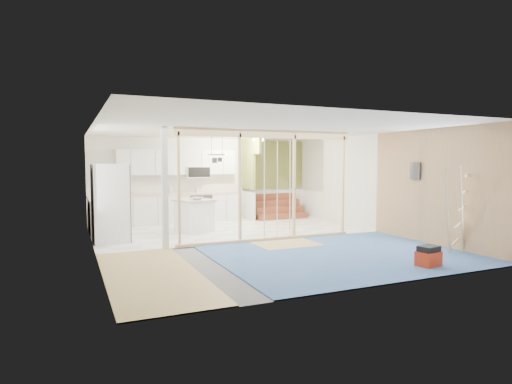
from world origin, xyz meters
name	(u,v)px	position (x,y,z in m)	size (l,w,h in m)	color
room	(256,186)	(0.00, 0.00, 1.30)	(7.01, 8.01, 2.61)	slate
floor_overlays	(258,241)	(0.07, 0.06, 0.01)	(7.00, 8.00, 0.03)	white
stud_frame	(245,173)	(-0.27, 0.00, 1.61)	(4.66, 0.14, 2.60)	beige
base_cabinets	(158,210)	(-1.61, 3.36, 0.47)	(4.45, 2.24, 0.93)	white
upper_cabinets	(180,163)	(-0.84, 3.82, 1.82)	(3.60, 0.41, 0.85)	white
green_partition	(268,190)	(2.04, 3.66, 0.94)	(2.25, 1.51, 2.60)	olive
pot_rack	(217,157)	(-0.31, 1.89, 2.00)	(0.52, 0.52, 0.72)	black
sheathing_panel	(437,187)	(3.48, -2.00, 1.30)	(0.02, 4.00, 2.60)	tan
electrical_panel	(415,171)	(3.43, -1.40, 1.65)	(0.04, 0.30, 0.40)	#39383D
ceiling_light	(258,140)	(1.40, 3.00, 2.54)	(0.32, 0.32, 0.08)	#FFEABF
fridge	(111,203)	(-3.07, 1.28, 0.91)	(0.82, 0.79, 1.81)	white
island	(194,216)	(-0.90, 2.03, 0.43)	(1.10, 1.10, 0.86)	white
bowl	(197,198)	(-0.86, 1.90, 0.90)	(0.29, 0.29, 0.07)	silver
soap_bottle_a	(170,189)	(-1.18, 3.66, 1.07)	(0.10, 0.10, 0.27)	#B6BACB
soap_bottle_b	(197,189)	(-0.34, 3.73, 1.02)	(0.08, 0.08, 0.18)	silver
toolbox	(429,257)	(1.84, -3.40, 0.18)	(0.44, 0.36, 0.38)	#9E250E
ladder	(456,209)	(3.18, -2.80, 0.90)	(0.93, 0.20, 1.77)	#CFB27F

